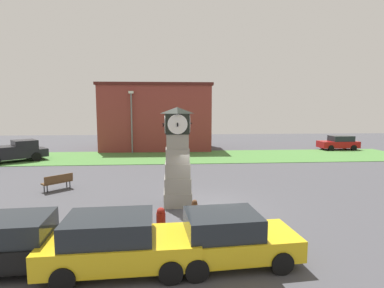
% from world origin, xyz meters
% --- Properties ---
extents(ground_plane, '(80.14, 80.14, 0.00)m').
position_xyz_m(ground_plane, '(0.00, 0.00, 0.00)').
color(ground_plane, '#424247').
extents(clock_tower, '(1.38, 1.51, 4.64)m').
position_xyz_m(clock_tower, '(-1.37, 0.33, 2.18)').
color(clock_tower, gray).
rests_on(clock_tower, ground_plane).
extents(bollard_near_tower, '(0.30, 0.30, 1.03)m').
position_xyz_m(bollard_near_tower, '(-3.07, -4.17, 0.52)').
color(bollard_near_tower, '#333338').
rests_on(bollard_near_tower, ground_plane).
extents(bollard_mid_row, '(0.32, 0.32, 1.16)m').
position_xyz_m(bollard_mid_row, '(-2.05, -3.51, 0.59)').
color(bollard_mid_row, maroon).
rests_on(bollard_mid_row, ground_plane).
extents(bollard_far_row, '(0.23, 0.23, 1.11)m').
position_xyz_m(bollard_far_row, '(-0.80, -2.51, 0.56)').
color(bollard_far_row, brown).
rests_on(bollard_far_row, ground_plane).
extents(car_navy_sedan, '(4.26, 2.14, 1.52)m').
position_xyz_m(car_navy_sedan, '(-6.10, -5.09, 0.77)').
color(car_navy_sedan, black).
rests_on(car_navy_sedan, ground_plane).
extents(car_near_tower, '(4.42, 2.12, 1.59)m').
position_xyz_m(car_near_tower, '(-3.20, -5.37, 0.80)').
color(car_near_tower, gold).
rests_on(car_near_tower, ground_plane).
extents(car_by_building, '(3.97, 2.16, 1.53)m').
position_xyz_m(car_by_building, '(-0.01, -5.19, 0.77)').
color(car_by_building, gold).
rests_on(car_by_building, ground_plane).
extents(car_far_lot, '(4.21, 1.97, 1.59)m').
position_xyz_m(car_far_lot, '(17.15, 18.36, 0.80)').
color(car_far_lot, '#A51111').
rests_on(car_far_lot, ground_plane).
extents(pickup_truck, '(5.32, 4.73, 1.85)m').
position_xyz_m(pickup_truck, '(-15.12, 13.00, 0.93)').
color(pickup_truck, black).
rests_on(pickup_truck, ground_plane).
extents(bench, '(1.51, 1.50, 0.90)m').
position_xyz_m(bench, '(-8.02, 3.39, 0.52)').
color(bench, brown).
rests_on(bench, ground_plane).
extents(street_lamp_far_side, '(0.50, 0.24, 6.35)m').
position_xyz_m(street_lamp_far_side, '(-5.58, 17.36, 3.67)').
color(street_lamp_far_side, slate).
rests_on(street_lamp_far_side, ground_plane).
extents(warehouse_blue_far, '(12.32, 7.30, 7.29)m').
position_xyz_m(warehouse_blue_far, '(-3.19, 21.10, 3.66)').
color(warehouse_blue_far, maroon).
rests_on(warehouse_blue_far, ground_plane).
extents(grass_verge_far, '(48.08, 7.77, 0.04)m').
position_xyz_m(grass_verge_far, '(-2.74, 14.69, 0.02)').
color(grass_verge_far, '#477A38').
rests_on(grass_verge_far, ground_plane).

